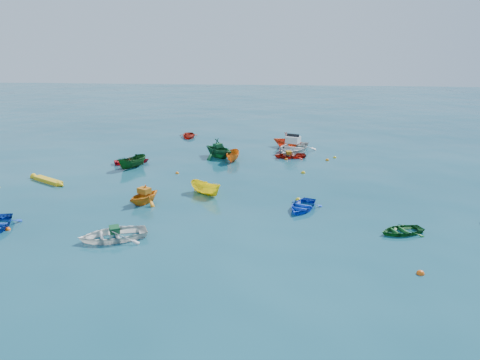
# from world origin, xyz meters

# --- Properties ---
(ground) EXTENTS (160.00, 160.00, 0.00)m
(ground) POSITION_xyz_m (0.00, 0.00, 0.00)
(ground) COLOR #0A3D4D
(ground) RESTS_ON ground
(dinghy_white_near) EXTENTS (4.23, 3.76, 0.73)m
(dinghy_white_near) POSITION_xyz_m (-5.76, -4.95, 0.00)
(dinghy_white_near) COLOR white
(dinghy_white_near) RESTS_ON ground
(dinghy_blue_se) EXTENTS (2.93, 3.39, 0.59)m
(dinghy_blue_se) POSITION_xyz_m (4.28, 0.53, 0.00)
(dinghy_blue_se) COLOR blue
(dinghy_blue_se) RESTS_ON ground
(dinghy_orange_w) EXTENTS (3.02, 3.16, 1.29)m
(dinghy_orange_w) POSITION_xyz_m (-5.75, 0.66, 0.00)
(dinghy_orange_w) COLOR orange
(dinghy_orange_w) RESTS_ON ground
(sampan_yellow_mid) EXTENTS (2.69, 2.32, 1.01)m
(sampan_yellow_mid) POSITION_xyz_m (-2.11, 2.79, 0.00)
(sampan_yellow_mid) COLOR yellow
(sampan_yellow_mid) RESTS_ON ground
(dinghy_green_e) EXTENTS (2.92, 2.53, 0.51)m
(dinghy_green_e) POSITION_xyz_m (9.52, -2.70, 0.00)
(dinghy_green_e) COLOR #14561D
(dinghy_green_e) RESTS_ON ground
(dinghy_red_nw) EXTENTS (3.46, 3.01, 0.60)m
(dinghy_red_nw) POSITION_xyz_m (-9.67, 10.29, 0.00)
(dinghy_red_nw) COLOR red
(dinghy_red_nw) RESTS_ON ground
(sampan_orange_n) EXTENTS (1.17, 2.65, 1.00)m
(sampan_orange_n) POSITION_xyz_m (-1.25, 11.90, 0.00)
(sampan_orange_n) COLOR orange
(sampan_orange_n) RESTS_ON ground
(dinghy_green_n) EXTENTS (4.42, 4.37, 1.76)m
(dinghy_green_n) POSITION_xyz_m (-2.67, 13.06, 0.00)
(dinghy_green_n) COLOR #145629
(dinghy_green_n) RESTS_ON ground
(dinghy_red_ne) EXTENTS (3.12, 2.47, 0.58)m
(dinghy_red_ne) POSITION_xyz_m (3.62, 13.59, 0.00)
(dinghy_red_ne) COLOR red
(dinghy_red_ne) RESTS_ON ground
(dinghy_red_far) EXTENTS (2.55, 3.14, 0.58)m
(dinghy_red_far) POSITION_xyz_m (-7.05, 21.39, 0.00)
(dinghy_red_far) COLOR #A81B0E
(dinghy_red_far) RESTS_ON ground
(dinghy_orange_far) EXTENTS (3.83, 3.65, 1.57)m
(dinghy_orange_far) POSITION_xyz_m (3.38, 17.59, 0.00)
(dinghy_orange_far) COLOR #F14416
(dinghy_orange_far) RESTS_ON ground
(sampan_green_far) EXTENTS (2.32, 2.99, 1.09)m
(sampan_green_far) POSITION_xyz_m (-9.17, 8.91, 0.00)
(sampan_green_far) COLOR #0F4114
(sampan_green_far) RESTS_ON ground
(kayak_yellow) EXTENTS (3.42, 2.36, 0.36)m
(kayak_yellow) POSITION_xyz_m (-14.08, 4.41, 0.00)
(kayak_yellow) COLOR yellow
(kayak_yellow) RESTS_ON ground
(motorboat_white) EXTENTS (5.11, 5.94, 1.64)m
(motorboat_white) POSITION_xyz_m (3.89, 15.57, 0.00)
(motorboat_white) COLOR silver
(motorboat_white) RESTS_ON ground
(tarp_green_a) EXTENTS (0.74, 0.82, 0.32)m
(tarp_green_a) POSITION_xyz_m (-5.67, -4.91, 0.52)
(tarp_green_a) COLOR #124B27
(tarp_green_a) RESTS_ON dinghy_white_near
(tarp_orange_a) EXTENTS (0.94, 0.86, 0.37)m
(tarp_orange_a) POSITION_xyz_m (-5.72, 0.71, 0.83)
(tarp_orange_a) COLOR #BE6613
(tarp_orange_a) RESTS_ON dinghy_orange_w
(tarp_green_b) EXTENTS (0.86, 0.88, 0.34)m
(tarp_green_b) POSITION_xyz_m (-2.75, 13.12, 1.05)
(tarp_green_b) COLOR #134F27
(tarp_green_b) RESTS_ON dinghy_green_n
(tarp_orange_b) EXTENTS (0.54, 0.65, 0.28)m
(tarp_orange_b) POSITION_xyz_m (3.52, 13.57, 0.43)
(tarp_orange_b) COLOR #BF7613
(tarp_orange_b) RESTS_ON dinghy_red_ne
(buoy_or_a) EXTENTS (0.31, 0.31, 0.31)m
(buoy_or_a) POSITION_xyz_m (-12.00, -4.31, 0.00)
(buoy_or_a) COLOR #FF5A0D
(buoy_or_a) RESTS_ON ground
(buoy_ye_a) EXTENTS (0.35, 0.35, 0.35)m
(buoy_ye_a) POSITION_xyz_m (4.08, 2.18, 0.00)
(buoy_ye_a) COLOR yellow
(buoy_ye_a) RESTS_ON ground
(buoy_or_b) EXTENTS (0.36, 0.36, 0.36)m
(buoy_or_b) POSITION_xyz_m (9.30, -7.35, 0.00)
(buoy_or_b) COLOR #F1570D
(buoy_or_b) RESTS_ON ground
(buoy_or_c) EXTENTS (0.29, 0.29, 0.29)m
(buoy_or_c) POSITION_xyz_m (-5.18, 7.59, 0.00)
(buoy_or_c) COLOR orange
(buoy_or_c) RESTS_ON ground
(buoy_ye_c) EXTENTS (0.35, 0.35, 0.35)m
(buoy_ye_c) POSITION_xyz_m (4.63, 8.61, 0.00)
(buoy_ye_c) COLOR gold
(buoy_ye_c) RESTS_ON ground
(buoy_or_d) EXTENTS (0.31, 0.31, 0.31)m
(buoy_or_d) POSITION_xyz_m (3.31, 12.72, 0.00)
(buoy_or_d) COLOR #CF4F0B
(buoy_or_d) RESTS_ON ground
(buoy_ye_d) EXTENTS (0.38, 0.38, 0.38)m
(buoy_ye_d) POSITION_xyz_m (-9.06, 10.46, 0.00)
(buoy_ye_d) COLOR gold
(buoy_ye_d) RESTS_ON ground
(buoy_or_e) EXTENTS (0.33, 0.33, 0.33)m
(buoy_or_e) POSITION_xyz_m (6.84, 12.81, 0.00)
(buoy_or_e) COLOR orange
(buoy_or_e) RESTS_ON ground
(buoy_ye_e) EXTENTS (0.30, 0.30, 0.30)m
(buoy_ye_e) POSITION_xyz_m (7.57, 13.79, 0.00)
(buoy_ye_e) COLOR yellow
(buoy_ye_e) RESTS_ON ground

